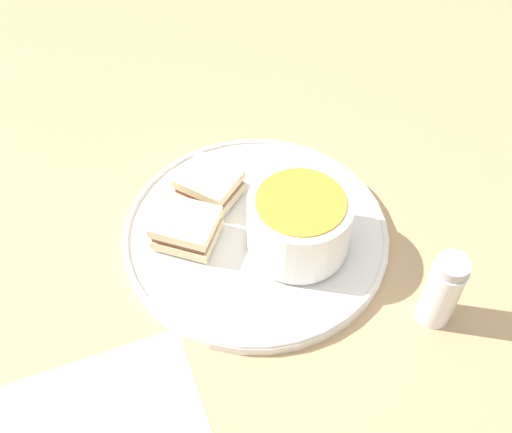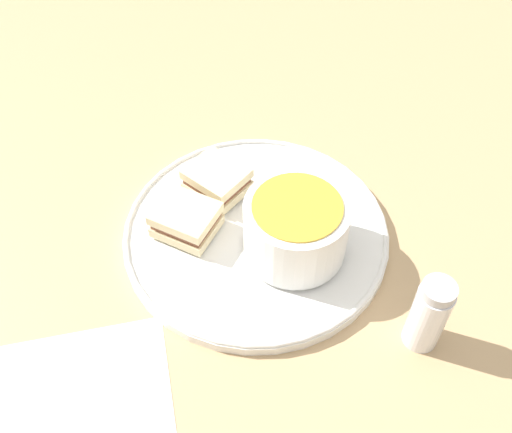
{
  "view_description": "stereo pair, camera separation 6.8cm",
  "coord_description": "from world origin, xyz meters",
  "px_view_note": "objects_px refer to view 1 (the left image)",
  "views": [
    {
      "loc": [
        0.04,
        0.44,
        0.56
      ],
      "look_at": [
        0.0,
        0.0,
        0.04
      ],
      "focal_mm": 42.0,
      "sensor_mm": 36.0,
      "label": 1
    },
    {
      "loc": [
        -0.03,
        0.44,
        0.56
      ],
      "look_at": [
        0.0,
        0.0,
        0.04
      ],
      "focal_mm": 42.0,
      "sensor_mm": 36.0,
      "label": 2
    }
  ],
  "objects_px": {
    "salt_shaker": "(442,291)",
    "spoon": "(271,174)",
    "sandwich_half_far": "(186,228)",
    "soup_bowl": "(299,223)",
    "sandwich_half_near": "(209,185)"
  },
  "relations": [
    {
      "from": "sandwich_half_far",
      "to": "sandwich_half_near",
      "type": "bearing_deg",
      "value": -113.63
    },
    {
      "from": "sandwich_half_near",
      "to": "sandwich_half_far",
      "type": "xyz_separation_m",
      "value": [
        0.03,
        0.06,
        0.0
      ]
    },
    {
      "from": "spoon",
      "to": "sandwich_half_far",
      "type": "bearing_deg",
      "value": 74.3
    },
    {
      "from": "spoon",
      "to": "sandwich_half_near",
      "type": "bearing_deg",
      "value": 51.4
    },
    {
      "from": "soup_bowl",
      "to": "sandwich_half_near",
      "type": "xyz_separation_m",
      "value": [
        0.1,
        -0.08,
        -0.02
      ]
    },
    {
      "from": "salt_shaker",
      "to": "sandwich_half_near",
      "type": "bearing_deg",
      "value": -38.02
    },
    {
      "from": "spoon",
      "to": "salt_shaker",
      "type": "bearing_deg",
      "value": 161.31
    },
    {
      "from": "sandwich_half_near",
      "to": "soup_bowl",
      "type": "bearing_deg",
      "value": 138.94
    },
    {
      "from": "soup_bowl",
      "to": "sandwich_half_far",
      "type": "bearing_deg",
      "value": -8.92
    },
    {
      "from": "sandwich_half_near",
      "to": "sandwich_half_far",
      "type": "height_order",
      "value": "same"
    },
    {
      "from": "soup_bowl",
      "to": "salt_shaker",
      "type": "distance_m",
      "value": 0.17
    },
    {
      "from": "soup_bowl",
      "to": "sandwich_half_far",
      "type": "xyz_separation_m",
      "value": [
        0.13,
        -0.02,
        -0.02
      ]
    },
    {
      "from": "spoon",
      "to": "salt_shaker",
      "type": "height_order",
      "value": "salt_shaker"
    },
    {
      "from": "salt_shaker",
      "to": "spoon",
      "type": "bearing_deg",
      "value": -53.03
    },
    {
      "from": "spoon",
      "to": "sandwich_half_near",
      "type": "distance_m",
      "value": 0.08
    }
  ]
}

